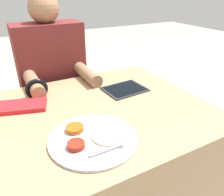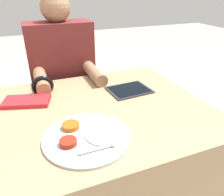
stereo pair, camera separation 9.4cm
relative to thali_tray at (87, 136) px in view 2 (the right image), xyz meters
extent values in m
cube|color=#9E7F5B|center=(0.07, 0.19, -0.39)|extent=(1.05, 0.81, 0.77)
cylinder|color=#B7BABF|center=(0.00, 0.00, 0.00)|extent=(0.32, 0.32, 0.01)
cylinder|color=#B75114|center=(-0.04, 0.07, 0.01)|extent=(0.07, 0.07, 0.02)
cylinder|color=maroon|center=(-0.07, -0.02, 0.01)|extent=(0.06, 0.06, 0.02)
cylinder|color=beige|center=(0.06, -0.02, 0.01)|extent=(0.13, 0.13, 0.01)
cylinder|color=#B7BABF|center=(0.01, -0.09, 0.01)|extent=(0.12, 0.01, 0.01)
sphere|color=#B7BABF|center=(0.07, -0.09, 0.01)|extent=(0.02, 0.02, 0.02)
cube|color=silver|center=(-0.19, 0.36, 0.00)|extent=(0.23, 0.16, 0.01)
cube|color=red|center=(-0.19, 0.36, 0.00)|extent=(0.23, 0.17, 0.02)
cube|color=#28282D|center=(0.32, 0.30, 0.00)|extent=(0.22, 0.18, 0.01)
cube|color=black|center=(0.32, 0.30, 0.00)|extent=(0.20, 0.16, 0.00)
cube|color=black|center=(0.05, 0.76, -0.55)|extent=(0.36, 0.22, 0.44)
cube|color=maroon|center=(0.05, 0.76, -0.02)|extent=(0.40, 0.20, 0.63)
sphere|color=#936B4C|center=(0.05, 0.76, 0.37)|extent=(0.17, 0.17, 0.17)
cylinder|color=#936B4C|center=(-0.10, 0.54, 0.03)|extent=(0.07, 0.28, 0.07)
cylinder|color=#936B4C|center=(0.20, 0.54, 0.03)|extent=(0.07, 0.28, 0.07)
torus|color=black|center=(-0.10, 0.45, 0.03)|extent=(0.11, 0.02, 0.11)
camera|label=1|loc=(-0.24, -0.58, 0.48)|focal=35.00mm
camera|label=2|loc=(-0.15, -0.62, 0.48)|focal=35.00mm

